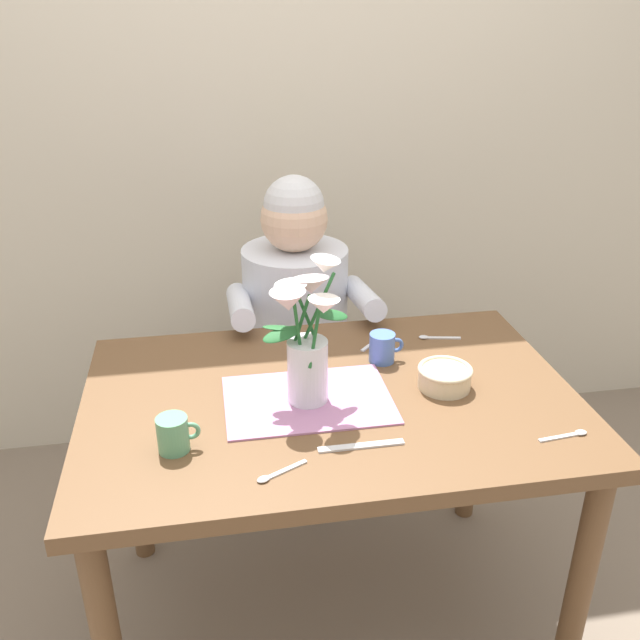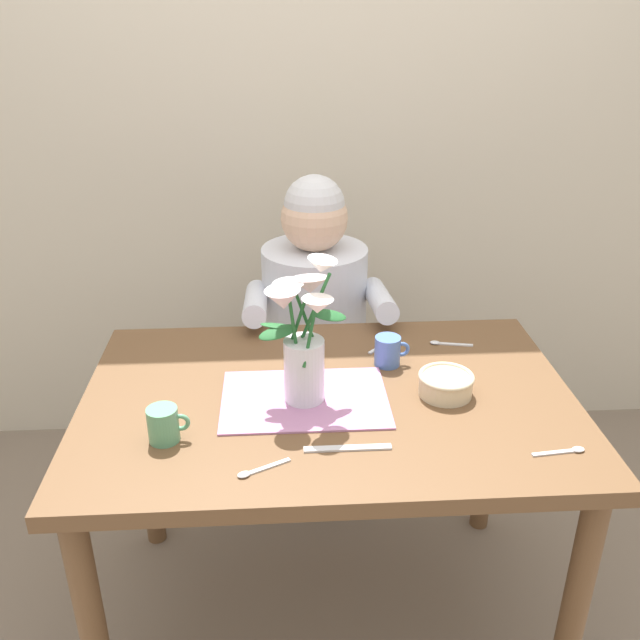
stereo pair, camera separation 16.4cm
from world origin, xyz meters
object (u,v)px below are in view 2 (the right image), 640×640
at_px(flower_vase, 303,336).
at_px(dinner_knife, 348,448).
at_px(ceramic_bowl, 446,383).
at_px(ceramic_mug, 164,424).
at_px(coffee_cup, 388,351).
at_px(seated_person, 316,344).

bearing_deg(flower_vase, dinner_knife, -67.18).
height_order(ceramic_bowl, ceramic_mug, ceramic_mug).
height_order(dinner_knife, coffee_cup, coffee_cup).
xyz_separation_m(seated_person, ceramic_bowl, (0.28, -0.63, 0.21)).
distance_m(ceramic_bowl, dinner_knife, 0.34).
bearing_deg(coffee_cup, ceramic_bowl, -53.25).
distance_m(dinner_knife, coffee_cup, 0.40).
relative_size(dinner_knife, ceramic_mug, 2.04).
xyz_separation_m(seated_person, coffee_cup, (0.16, -0.47, 0.22)).
bearing_deg(flower_vase, ceramic_bowl, 0.43).
relative_size(ceramic_bowl, ceramic_mug, 1.46).
distance_m(flower_vase, coffee_cup, 0.31).
relative_size(seated_person, flower_vase, 3.13).
height_order(seated_person, dinner_knife, seated_person).
distance_m(flower_vase, ceramic_mug, 0.37).
xyz_separation_m(seated_person, ceramic_mug, (-0.37, -0.78, 0.22)).
height_order(ceramic_mug, coffee_cup, same).
relative_size(flower_vase, dinner_knife, 1.91).
xyz_separation_m(dinner_knife, ceramic_mug, (-0.40, 0.06, 0.04)).
bearing_deg(dinner_knife, coffee_cup, 68.65).
bearing_deg(ceramic_mug, dinner_knife, -8.47).
bearing_deg(ceramic_bowl, dinner_knife, -141.14).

